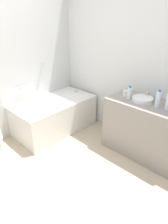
{
  "coord_description": "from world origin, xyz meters",
  "views": [
    {
      "loc": [
        -1.0,
        -1.47,
        1.87
      ],
      "look_at": [
        0.78,
        0.22,
        0.63
      ],
      "focal_mm": 30.12,
      "sensor_mm": 36.0,
      "label": 1
    }
  ],
  "objects_px": {
    "sink_basin": "(142,99)",
    "water_bottle_3": "(158,99)",
    "bathtub": "(55,114)",
    "sink_faucet": "(148,95)",
    "drinking_glass_0": "(125,93)",
    "water_bottle_2": "(129,93)"
  },
  "relations": [
    {
      "from": "water_bottle_2",
      "to": "sink_faucet",
      "type": "bearing_deg",
      "value": -40.12
    },
    {
      "from": "water_bottle_3",
      "to": "drinking_glass_0",
      "type": "bearing_deg",
      "value": 85.18
    },
    {
      "from": "bathtub",
      "to": "water_bottle_3",
      "type": "xyz_separation_m",
      "value": [
        0.44,
        -1.62,
        0.63
      ]
    },
    {
      "from": "bathtub",
      "to": "sink_faucet",
      "type": "height_order",
      "value": "bathtub"
    },
    {
      "from": "bathtub",
      "to": "sink_faucet",
      "type": "xyz_separation_m",
      "value": [
        0.65,
        -1.39,
        0.56
      ]
    },
    {
      "from": "sink_faucet",
      "to": "water_bottle_3",
      "type": "bearing_deg",
      "value": -132.82
    },
    {
      "from": "sink_basin",
      "to": "water_bottle_2",
      "type": "height_order",
      "value": "water_bottle_2"
    },
    {
      "from": "water_bottle_3",
      "to": "drinking_glass_0",
      "type": "distance_m",
      "value": 0.51
    },
    {
      "from": "sink_faucet",
      "to": "water_bottle_2",
      "type": "relative_size",
      "value": 0.81
    },
    {
      "from": "water_bottle_2",
      "to": "water_bottle_3",
      "type": "distance_m",
      "value": 0.41
    },
    {
      "from": "sink_basin",
      "to": "sink_faucet",
      "type": "distance_m",
      "value": 0.17
    },
    {
      "from": "bathtub",
      "to": "sink_basin",
      "type": "bearing_deg",
      "value": -70.96
    },
    {
      "from": "bathtub",
      "to": "water_bottle_3",
      "type": "relative_size",
      "value": 6.16
    },
    {
      "from": "sink_basin",
      "to": "water_bottle_3",
      "type": "bearing_deg",
      "value": -99.5
    },
    {
      "from": "sink_basin",
      "to": "sink_faucet",
      "type": "xyz_separation_m",
      "value": [
        0.17,
        0.0,
        0.01
      ]
    },
    {
      "from": "sink_basin",
      "to": "drinking_glass_0",
      "type": "height_order",
      "value": "drinking_glass_0"
    },
    {
      "from": "sink_basin",
      "to": "water_bottle_3",
      "type": "relative_size",
      "value": 1.24
    },
    {
      "from": "water_bottle_2",
      "to": "drinking_glass_0",
      "type": "distance_m",
      "value": 0.12
    },
    {
      "from": "water_bottle_3",
      "to": "water_bottle_2",
      "type": "bearing_deg",
      "value": 91.7
    },
    {
      "from": "water_bottle_3",
      "to": "sink_faucet",
      "type": "bearing_deg",
      "value": 47.18
    },
    {
      "from": "water_bottle_2",
      "to": "bathtub",
      "type": "bearing_deg",
      "value": 109.65
    },
    {
      "from": "drinking_glass_0",
      "to": "bathtub",
      "type": "bearing_deg",
      "value": 113.57
    }
  ]
}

